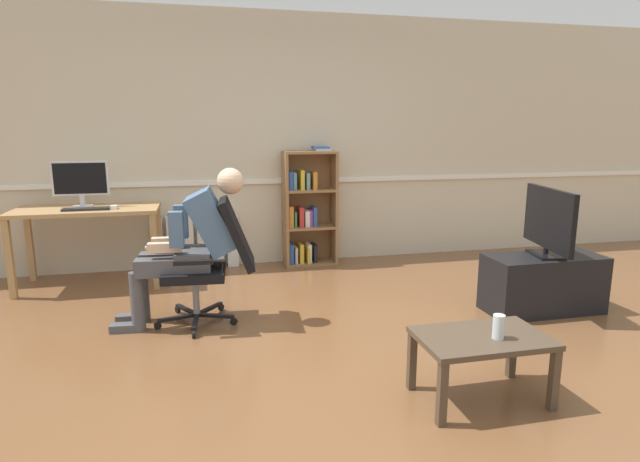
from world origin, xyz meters
The scene contains 14 objects.
ground_plane centered at (0.00, 0.00, 0.00)m, with size 18.00×18.00×0.00m, color brown.
back_wall centered at (0.00, 2.65, 1.35)m, with size 12.00×0.13×2.70m.
computer_desk centered at (-1.81, 2.15, 0.65)m, with size 1.31×0.65×0.76m.
imac_monitor centered at (-1.86, 2.23, 1.01)m, with size 0.51×0.14×0.43m.
keyboard centered at (-1.79, 2.01, 0.77)m, with size 0.41×0.12×0.02m, color black.
computer_mouse centered at (-1.55, 2.03, 0.77)m, with size 0.06×0.10×0.03m, color white.
bookshelf centered at (0.38, 2.44, 0.60)m, with size 0.58×0.29×1.30m.
radiator centered at (-0.83, 2.54, 0.29)m, with size 0.91×0.08×0.57m.
office_chair centered at (-0.68, 0.89, 0.53)m, with size 0.80×0.62×0.98m.
person_seated centered at (-0.85, 0.91, 0.65)m, with size 1.03×0.41×1.21m.
tv_stand centered at (1.97, 0.53, 0.24)m, with size 0.95×0.42×0.47m.
tv_screen centered at (1.97, 0.53, 0.76)m, with size 0.26×0.79×0.55m.
coffee_table centered at (0.72, -0.64, 0.33)m, with size 0.71×0.45×0.38m.
drinking_glass centered at (0.78, -0.69, 0.45)m, with size 0.06×0.06×0.13m, color silver.
Camera 1 is at (-0.75, -3.01, 1.51)m, focal length 28.80 mm.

